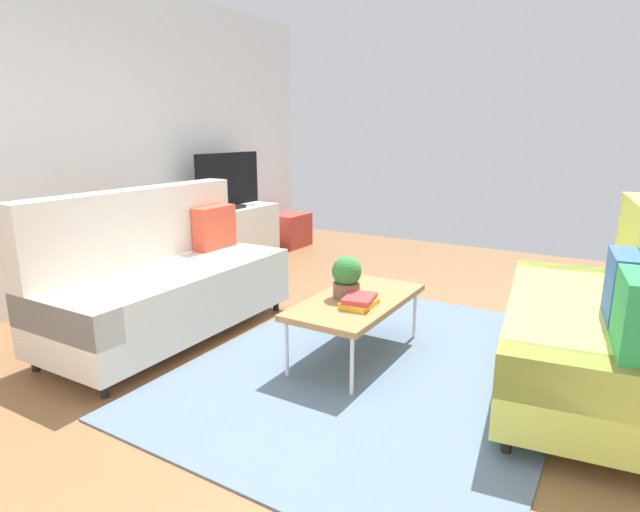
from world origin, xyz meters
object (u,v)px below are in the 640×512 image
(couch_green, at_px, (598,321))
(couch_beige, at_px, (164,279))
(tv, at_px, (228,182))
(vase_0, at_px, (188,208))
(potted_plant, at_px, (347,277))
(coffee_table, at_px, (357,302))
(tv_console, at_px, (229,236))
(table_book_0, at_px, (359,303))
(bottle_0, at_px, (204,204))
(storage_trunk, at_px, (290,230))

(couch_green, bearing_deg, couch_beige, 95.78)
(tv, relative_size, vase_0, 6.21)
(tv, xyz_separation_m, potted_plant, (-1.57, -2.38, -0.39))
(coffee_table, distance_m, tv_console, 2.92)
(table_book_0, bearing_deg, couch_green, -72.49)
(couch_beige, distance_m, potted_plant, 1.40)
(couch_beige, height_order, bottle_0, couch_beige)
(bottle_0, bearing_deg, couch_green, -102.06)
(coffee_table, height_order, potted_plant, potted_plant)
(tv, height_order, vase_0, tv)
(tv_console, xyz_separation_m, tv, (0.00, -0.02, 0.63))
(couch_green, relative_size, bottle_0, 9.08)
(couch_beige, height_order, storage_trunk, couch_beige)
(storage_trunk, bearing_deg, bottle_0, 177.76)
(coffee_table, height_order, storage_trunk, storage_trunk)
(vase_0, bearing_deg, couch_beige, -140.96)
(table_book_0, bearing_deg, coffee_table, 33.39)
(vase_0, bearing_deg, potted_plant, -111.94)
(couch_beige, bearing_deg, tv, -152.86)
(couch_green, distance_m, potted_plant, 1.53)
(tv, xyz_separation_m, vase_0, (-0.58, 0.07, -0.23))
(table_book_0, bearing_deg, tv, 56.46)
(coffee_table, distance_m, tv, 2.96)
(tv_console, xyz_separation_m, bottle_0, (-0.44, -0.04, 0.43))
(table_book_0, xyz_separation_m, bottle_0, (1.25, 2.52, 0.31))
(couch_beige, distance_m, tv, 2.26)
(potted_plant, distance_m, table_book_0, 0.23)
(tv_console, distance_m, potted_plant, 2.88)
(coffee_table, relative_size, bottle_0, 5.00)
(couch_green, relative_size, storage_trunk, 3.84)
(couch_beige, distance_m, bottle_0, 1.84)
(coffee_table, xyz_separation_m, vase_0, (0.97, 2.52, 0.33))
(tv, height_order, storage_trunk, tv)
(storage_trunk, distance_m, bottle_0, 1.63)
(couch_green, bearing_deg, tv_console, 64.39)
(couch_beige, bearing_deg, potted_plant, 104.60)
(coffee_table, bearing_deg, couch_green, -78.39)
(couch_green, xyz_separation_m, vase_0, (0.68, 3.95, 0.27))
(tv, bearing_deg, couch_beige, -151.95)
(couch_beige, bearing_deg, couch_green, 102.54)
(storage_trunk, bearing_deg, couch_green, -121.88)
(table_book_0, bearing_deg, bottle_0, 63.68)
(couch_beige, xyz_separation_m, couch_green, (0.68, -2.84, 0.01))
(table_book_0, bearing_deg, vase_0, 67.08)
(couch_beige, bearing_deg, storage_trunk, -163.49)
(tv_console, distance_m, tv, 0.63)
(coffee_table, distance_m, table_book_0, 0.16)
(storage_trunk, distance_m, vase_0, 1.76)
(table_book_0, xyz_separation_m, vase_0, (1.10, 2.61, 0.28))
(tv, distance_m, storage_trunk, 1.32)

